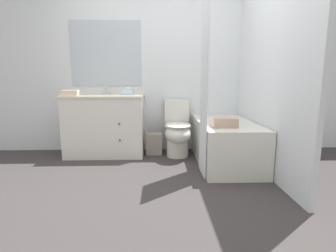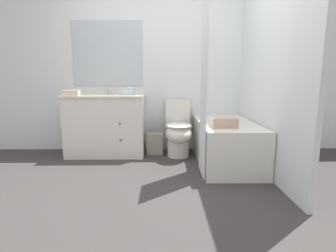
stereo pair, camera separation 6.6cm
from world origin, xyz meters
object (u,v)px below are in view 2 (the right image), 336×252
(vanity_cabinet, at_px, (106,124))
(tissue_box, at_px, (129,92))
(sink_faucet, at_px, (108,92))
(bathtub, at_px, (226,142))
(hand_towel_folded, at_px, (72,93))
(toilet, at_px, (178,131))
(wastebasket, at_px, (155,143))
(bath_towel_folded, at_px, (224,122))

(vanity_cabinet, xyz_separation_m, tissue_box, (0.34, -0.03, 0.46))
(sink_faucet, relative_size, bathtub, 0.10)
(vanity_cabinet, relative_size, sink_faucet, 7.69)
(hand_towel_folded, bearing_deg, toilet, 3.74)
(wastebasket, distance_m, bath_towel_folded, 1.22)
(tissue_box, bearing_deg, bathtub, -17.05)
(bath_towel_folded, bearing_deg, vanity_cabinet, 152.65)
(sink_faucet, distance_m, bath_towel_folded, 1.81)
(vanity_cabinet, distance_m, bathtub, 1.67)
(vanity_cabinet, distance_m, bath_towel_folded, 1.70)
(sink_faucet, relative_size, toilet, 0.18)
(hand_towel_folded, bearing_deg, wastebasket, 10.63)
(sink_faucet, height_order, tissue_box, sink_faucet)
(bathtub, bearing_deg, vanity_cabinet, 165.42)
(bathtub, height_order, tissue_box, tissue_box)
(tissue_box, height_order, hand_towel_folded, tissue_box)
(wastebasket, xyz_separation_m, tissue_box, (-0.35, -0.04, 0.75))
(vanity_cabinet, xyz_separation_m, sink_faucet, (-0.00, 0.20, 0.45))
(vanity_cabinet, relative_size, bathtub, 0.78)
(vanity_cabinet, distance_m, wastebasket, 0.74)
(tissue_box, bearing_deg, vanity_cabinet, 175.21)
(sink_faucet, bearing_deg, hand_towel_folded, -136.14)
(bathtub, distance_m, wastebasket, 1.03)
(tissue_box, relative_size, hand_towel_folded, 0.69)
(bathtub, distance_m, hand_towel_folded, 2.12)
(sink_faucet, distance_m, toilet, 1.19)
(tissue_box, bearing_deg, wastebasket, 7.26)
(sink_faucet, bearing_deg, bathtub, -20.91)
(vanity_cabinet, distance_m, hand_towel_folded, 0.63)
(tissue_box, height_order, bath_towel_folded, tissue_box)
(toilet, relative_size, wastebasket, 2.55)
(wastebasket, relative_size, tissue_box, 2.09)
(wastebasket, height_order, hand_towel_folded, hand_towel_folded)
(bathtub, bearing_deg, sink_faucet, 159.09)
(vanity_cabinet, relative_size, bath_towel_folded, 3.89)
(bath_towel_folded, bearing_deg, wastebasket, 135.70)
(vanity_cabinet, xyz_separation_m, hand_towel_folded, (-0.40, -0.19, 0.46))
(bathtub, distance_m, tissue_box, 1.47)
(toilet, xyz_separation_m, bath_towel_folded, (0.48, -0.68, 0.23))
(wastebasket, distance_m, tissue_box, 0.82)
(tissue_box, bearing_deg, hand_towel_folded, -167.79)
(vanity_cabinet, height_order, tissue_box, tissue_box)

